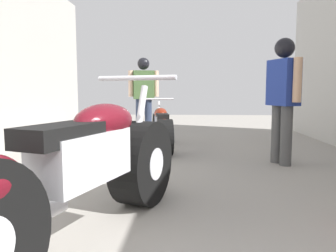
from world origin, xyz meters
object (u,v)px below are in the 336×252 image
motorcycle_black_naked (162,129)px  mechanic_with_helmet (283,90)px  mechanic_in_blue (144,89)px  motorcycle_maroon_cruiser (80,177)px

motorcycle_black_naked → mechanic_with_helmet: size_ratio=1.10×
motorcycle_black_naked → mechanic_in_blue: mechanic_in_blue is taller
mechanic_with_helmet → mechanic_in_blue: bearing=128.7°
motorcycle_maroon_cruiser → mechanic_with_helmet: bearing=52.2°
mechanic_in_blue → motorcycle_maroon_cruiser: bearing=-86.7°
motorcycle_maroon_cruiser → mechanic_in_blue: 5.13m
mechanic_in_blue → motorcycle_black_naked: bearing=-72.6°
motorcycle_maroon_cruiser → motorcycle_black_naked: size_ratio=1.27×
motorcycle_maroon_cruiser → mechanic_with_helmet: (1.86, 2.40, 0.53)m
mechanic_in_blue → mechanic_with_helmet: mechanic_in_blue is taller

